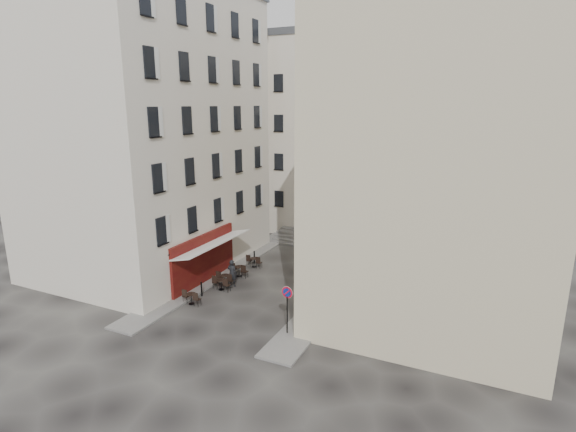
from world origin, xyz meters
The scene contains 18 objects.
ground centered at (0.00, 0.00, 0.00)m, with size 90.00×90.00×0.00m, color black.
sidewalk_left centered at (-4.50, 4.00, 0.06)m, with size 2.00×22.00×0.12m, color slate.
sidewalk_right centered at (4.50, 3.00, 0.06)m, with size 2.00×18.00×0.12m, color slate.
building_left centered at (-10.50, 3.00, 10.31)m, with size 12.20×16.20×20.60m.
building_right centered at (10.50, 3.50, 9.31)m, with size 12.20×14.20×18.60m.
building_back centered at (-1.00, 19.00, 9.31)m, with size 18.20×10.20×18.60m.
cafe_storefront centered at (-4.32, 1.00, 1.88)m, with size 1.74×7.30×3.50m.
stone_steps centered at (0.00, 12.57, 0.40)m, with size 9.00×3.15×0.80m.
bollard_near centered at (-3.25, -1.00, 0.53)m, with size 0.12×0.12×0.98m.
bollard_mid centered at (-3.25, 2.50, 0.53)m, with size 0.12×0.12×0.98m.
bollard_far centered at (-3.25, 6.00, 0.53)m, with size 0.12×0.12×0.98m.
no_parking_sign centered at (3.97, -3.22, 1.98)m, with size 0.64×0.13×2.80m.
bistro_table_a centered at (-3.05, -2.31, 0.46)m, with size 1.28×0.60×0.90m.
bistro_table_b centered at (-2.61, 0.36, 0.48)m, with size 1.32×0.62×0.93m.
bistro_table_c centered at (-2.79, 1.13, 0.49)m, with size 1.35×0.63×0.95m.
bistro_table_d centered at (-2.79, 2.97, 0.50)m, with size 1.38×0.65×0.97m.
bistro_table_e centered at (-2.76, 5.11, 0.46)m, with size 1.29×0.61×0.91m.
pedestrian centered at (-2.33, 1.28, 0.95)m, with size 0.69×0.45×1.89m, color black.
Camera 1 is at (13.42, -23.20, 12.21)m, focal length 28.00 mm.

